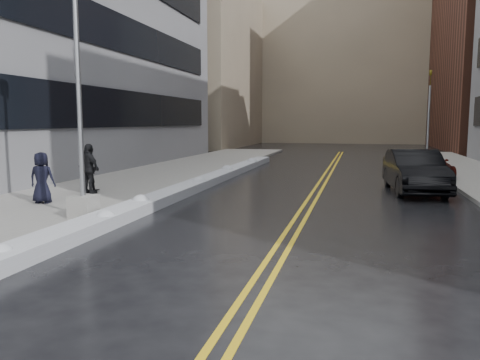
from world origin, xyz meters
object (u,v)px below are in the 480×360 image
Objects in this scene: pedestrian_b at (88,169)px; pedestrian_d at (89,169)px; pedestrian_c at (42,178)px; car_black at (415,171)px; car_maroon at (425,164)px; traffic_signal at (429,112)px; lamppost at (80,131)px.

pedestrian_b is 0.91× the size of pedestrian_d.
pedestrian_d is (0.37, 2.17, 0.09)m from pedestrian_c.
pedestrian_c reaches higher than car_black.
car_maroon is (1.06, 5.21, -0.17)m from car_black.
pedestrian_d reaches higher than pedestrian_c.
pedestrian_b is at bearing -100.23° from pedestrian_c.
car_maroon is (-1.19, -8.66, -2.72)m from traffic_signal.
traffic_signal is at bearing 61.79° from lamppost.
lamppost reaches higher than pedestrian_d.
car_maroon is at bearing -151.45° from pedestrian_b.
pedestrian_b is (-2.58, 4.38, -1.54)m from lamppost.
car_black is at bearing -99.21° from traffic_signal.
traffic_signal is 25.02m from pedestrian_c.
pedestrian_b is at bearing -168.12° from car_black.
pedestrian_c is 0.32× the size of car_black.
pedestrian_d is 15.95m from car_maroon.
lamppost is at bearing 114.82° from pedestrian_b.
car_black is 1.10× the size of car_maroon.
car_maroon is at bearing 73.18° from car_black.
pedestrian_c is 13.74m from car_black.
pedestrian_c is 17.61m from car_maroon.
pedestrian_c is 2.21m from pedestrian_d.
lamppost is at bearing 143.40° from pedestrian_d.
car_maroon is at bearing -149.00° from pedestrian_c.
car_maroon is at bearing 51.49° from lamppost.
pedestrian_d is 12.50m from car_black.
traffic_signal is at bearing -103.91° from pedestrian_d.
traffic_signal reaches higher than car_black.
lamppost is at bearing -144.89° from car_black.
pedestrian_c is at bearing 147.15° from lamppost.
pedestrian_d is (0.39, -0.56, 0.08)m from pedestrian_b.
pedestrian_b is 0.33× the size of car_black.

